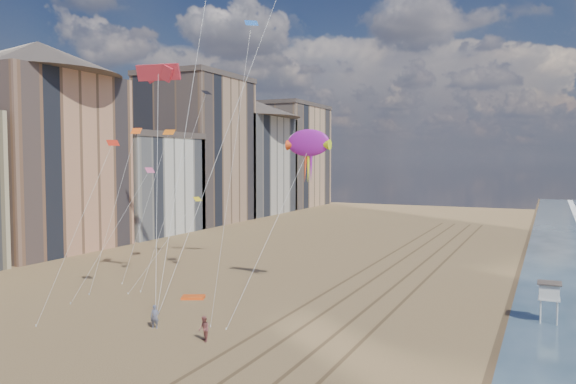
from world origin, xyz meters
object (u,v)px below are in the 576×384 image
at_px(lifeguard_stand, 549,292).
at_px(grounded_kite, 193,297).
at_px(kite_flyer_a, 155,317).
at_px(kite_flyer_b, 204,329).
at_px(show_kite, 308,143).

bearing_deg(lifeguard_stand, grounded_kite, -169.37).
xyz_separation_m(lifeguard_stand, kite_flyer_a, (-26.52, -14.05, -1.54)).
bearing_deg(lifeguard_stand, kite_flyer_b, -144.99).
height_order(grounded_kite, show_kite, show_kite).
distance_m(kite_flyer_a, kite_flyer_b, 5.12).
bearing_deg(kite_flyer_a, kite_flyer_b, -31.35).
distance_m(lifeguard_stand, show_kite, 23.66).
relative_size(show_kite, kite_flyer_a, 10.63).
relative_size(lifeguard_stand, grounded_kite, 1.54).
xyz_separation_m(lifeguard_stand, grounded_kite, (-29.05, -5.45, -2.30)).
height_order(grounded_kite, kite_flyer_b, kite_flyer_b).
relative_size(grounded_kite, kite_flyer_b, 1.15).
bearing_deg(grounded_kite, show_kite, 12.22).
height_order(kite_flyer_a, kite_flyer_b, kite_flyer_b).
xyz_separation_m(show_kite, kite_flyer_b, (-0.91, -16.12, -13.13)).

